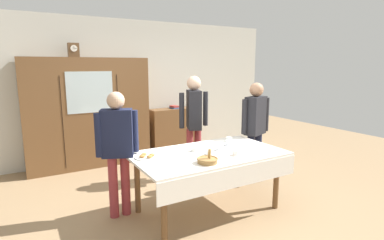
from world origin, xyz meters
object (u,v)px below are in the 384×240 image
at_px(person_beside_shelf, 118,143).
at_px(person_near_right_end, 255,123).
at_px(mantel_clock, 73,50).
at_px(book_stack, 174,107).
at_px(dining_table, 210,161).
at_px(spoon_mid_right, 194,147).
at_px(pastry_plate, 147,157).
at_px(spoon_mid_left, 176,155).
at_px(tea_cup_front_edge, 229,140).
at_px(bread_basket, 207,160).
at_px(tea_cup_back_edge, 210,152).
at_px(spoon_far_right, 245,148).
at_px(tea_cup_mid_left, 220,148).
at_px(tea_cup_far_right, 228,144).
at_px(wall_cabinet, 89,113).
at_px(tea_cup_far_left, 195,149).
at_px(person_behind_table_left, 194,117).
at_px(bookshelf_low, 174,130).
at_px(tea_cup_mid_right, 236,153).

distance_m(person_beside_shelf, person_near_right_end, 2.16).
height_order(mantel_clock, book_stack, mantel_clock).
bearing_deg(person_near_right_end, dining_table, -157.49).
height_order(book_stack, spoon_mid_right, book_stack).
relative_size(pastry_plate, spoon_mid_left, 2.35).
height_order(dining_table, tea_cup_front_edge, tea_cup_front_edge).
relative_size(tea_cup_front_edge, bread_basket, 0.54).
relative_size(tea_cup_back_edge, person_near_right_end, 0.08).
height_order(mantel_clock, spoon_mid_right, mantel_clock).
bearing_deg(person_beside_shelf, bread_basket, -44.20).
bearing_deg(pastry_plate, spoon_far_right, -11.25).
bearing_deg(tea_cup_mid_left, mantel_clock, 116.72).
bearing_deg(mantel_clock, spoon_mid_right, -64.56).
bearing_deg(spoon_mid_left, tea_cup_mid_left, -6.40).
bearing_deg(mantel_clock, person_near_right_end, -43.33).
distance_m(spoon_mid_left, person_near_right_end, 1.61).
height_order(pastry_plate, spoon_mid_left, pastry_plate).
height_order(tea_cup_back_edge, person_near_right_end, person_near_right_end).
relative_size(dining_table, tea_cup_far_right, 14.34).
bearing_deg(wall_cabinet, spoon_mid_left, -78.68).
distance_m(tea_cup_far_right, person_near_right_end, 0.80).
relative_size(wall_cabinet, bread_basket, 8.93).
bearing_deg(tea_cup_far_left, tea_cup_front_edge, 16.36).
height_order(book_stack, pastry_plate, book_stack).
distance_m(wall_cabinet, spoon_mid_right, 2.42).
distance_m(spoon_far_right, person_behind_table_left, 1.19).
relative_size(wall_cabinet, spoon_mid_right, 18.02).
bearing_deg(tea_cup_far_left, bookshelf_low, 68.82).
bearing_deg(book_stack, tea_cup_mid_right, -102.27).
distance_m(pastry_plate, person_beside_shelf, 0.39).
relative_size(wall_cabinet, spoon_mid_left, 18.02).
distance_m(tea_cup_far_left, spoon_far_right, 0.68).
height_order(book_stack, person_behind_table_left, person_behind_table_left).
relative_size(book_stack, tea_cup_mid_left, 1.54).
distance_m(wall_cabinet, spoon_mid_left, 2.53).
height_order(tea_cup_far_left, spoon_mid_left, tea_cup_far_left).
relative_size(book_stack, tea_cup_back_edge, 1.54).
bearing_deg(tea_cup_back_edge, spoon_mid_left, 157.27).
height_order(pastry_plate, person_beside_shelf, person_beside_shelf).
bearing_deg(pastry_plate, tea_cup_far_right, -1.42).
xyz_separation_m(tea_cup_far_right, pastry_plate, (-1.16, 0.03, -0.01)).
distance_m(mantel_clock, spoon_far_right, 3.35).
bearing_deg(tea_cup_mid_right, spoon_mid_left, 150.78).
bearing_deg(tea_cup_far_right, tea_cup_far_left, -178.00).
bearing_deg(spoon_far_right, tea_cup_mid_left, 165.16).
bearing_deg(person_near_right_end, bookshelf_low, 98.04).
xyz_separation_m(wall_cabinet, person_beside_shelf, (-0.11, -2.13, -0.06)).
bearing_deg(dining_table, spoon_mid_right, 93.04).
bearing_deg(dining_table, pastry_plate, 163.65).
bearing_deg(tea_cup_far_right, tea_cup_mid_left, -150.62).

